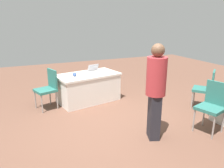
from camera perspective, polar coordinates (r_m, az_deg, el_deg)
ground_plane at (r=4.41m, az=0.20°, el=-11.52°), size 14.40×14.40×0.00m
table_foreground at (r=5.72m, az=-6.27°, el=-0.91°), size 1.71×1.13×0.73m
chair_near_front at (r=5.62m, az=23.50°, el=-0.71°), size 0.62×0.62×0.94m
chair_tucked_left at (r=5.39m, az=-16.46°, el=-0.70°), size 0.55×0.55×0.94m
chair_tucked_right at (r=4.50m, az=24.87°, el=-4.76°), size 0.55×0.55×0.96m
person_presenter at (r=3.79m, az=11.41°, el=-0.97°), size 0.44×0.44×1.71m
laptop_silver at (r=5.74m, az=-4.43°, el=3.40°), size 0.37×0.35×0.21m
yarn_ball at (r=5.41m, az=-9.79°, el=2.50°), size 0.10×0.10×0.10m
scissors_red at (r=5.82m, az=-3.36°, el=3.24°), size 0.04×0.18×0.01m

